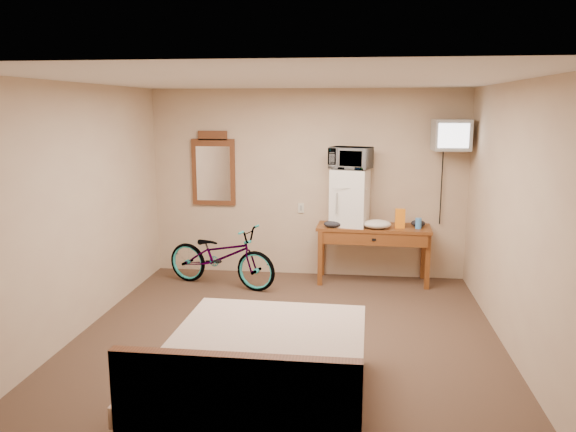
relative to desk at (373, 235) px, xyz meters
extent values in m
plane|color=#3F2D1F|center=(-0.89, -2.00, -0.64)|extent=(4.60, 4.60, 0.00)
plane|color=silver|center=(-0.89, -2.00, 1.86)|extent=(4.60, 4.60, 0.00)
cube|color=#CDB591|center=(-0.89, 0.30, 0.61)|extent=(4.20, 0.04, 2.50)
cube|color=#CDB591|center=(-0.89, -4.30, 0.61)|extent=(4.20, 0.04, 2.50)
cube|color=#CDB591|center=(-2.99, -2.00, 0.61)|extent=(0.04, 4.60, 2.50)
cube|color=#CDB591|center=(1.21, -2.00, 0.61)|extent=(0.04, 4.60, 2.50)
cube|color=beige|center=(-0.97, 0.29, 0.28)|extent=(0.08, 0.01, 0.13)
cube|color=brown|center=(0.00, 0.04, 0.09)|extent=(1.47, 0.62, 0.04)
cube|color=brown|center=(-0.67, -0.19, -0.28)|extent=(0.06, 0.06, 0.71)
cube|color=brown|center=(0.67, -0.19, -0.28)|extent=(0.06, 0.06, 0.71)
cube|color=brown|center=(-0.67, 0.27, -0.28)|extent=(0.06, 0.06, 0.71)
cube|color=brown|center=(0.67, 0.27, -0.28)|extent=(0.06, 0.06, 0.71)
cube|color=brown|center=(0.00, -0.21, -0.01)|extent=(1.33, 0.09, 0.16)
cube|color=black|center=(0.00, -0.22, -0.01)|extent=(0.05, 0.02, 0.03)
cube|color=white|center=(-0.31, 0.04, 0.48)|extent=(0.52, 0.51, 0.73)
cube|color=gray|center=(-0.31, -0.17, 0.63)|extent=(0.45, 0.01, 0.00)
cylinder|color=gray|center=(-0.47, -0.18, 0.43)|extent=(0.02, 0.02, 0.26)
imported|color=white|center=(-0.31, 0.04, 0.98)|extent=(0.58, 0.48, 0.28)
cube|color=orange|center=(0.33, -0.05, 0.23)|extent=(0.12, 0.07, 0.24)
cylinder|color=#4490E8|center=(0.56, -0.06, 0.18)|extent=(0.08, 0.08, 0.13)
ellipsoid|color=silver|center=(0.04, -0.11, 0.17)|extent=(0.36, 0.28, 0.11)
ellipsoid|color=black|center=(-0.52, -0.11, 0.16)|extent=(0.23, 0.17, 0.09)
ellipsoid|color=black|center=(0.57, 0.07, 0.15)|extent=(0.18, 0.15, 0.08)
cube|color=black|center=(0.91, 0.29, 1.19)|extent=(0.14, 0.02, 0.14)
cylinder|color=black|center=(0.91, 0.24, 1.19)|extent=(0.05, 0.30, 0.05)
cube|color=gray|center=(0.91, 0.02, 1.28)|extent=(0.46, 0.39, 0.38)
cube|color=white|center=(0.91, -0.17, 1.28)|extent=(0.37, 0.03, 0.29)
cube|color=black|center=(0.91, 0.21, 1.28)|extent=(0.27, 0.02, 0.24)
cube|color=brown|center=(-2.16, 0.28, 0.75)|extent=(0.59, 0.04, 0.90)
cube|color=brown|center=(-2.16, 0.28, 1.25)|extent=(0.39, 0.04, 0.13)
cube|color=white|center=(-2.16, 0.26, 0.73)|extent=(0.47, 0.01, 0.74)
imported|color=black|center=(-1.93, -0.37, -0.24)|extent=(1.60, 0.94, 0.80)
cube|color=brown|center=(-0.90, -3.30, -0.44)|extent=(1.49, 1.96, 0.40)
cube|color=#C1AF95|center=(-0.90, -3.30, -0.19)|extent=(1.53, 2.00, 0.14)
cube|color=brown|center=(-0.90, -4.26, -0.09)|extent=(1.44, 0.08, 0.70)
ellipsoid|color=white|center=(-1.24, -3.95, -0.06)|extent=(0.57, 0.35, 0.20)
ellipsoid|color=white|center=(-0.56, -3.95, -0.06)|extent=(0.57, 0.35, 0.20)
camera|label=1|loc=(-0.24, -7.13, 1.63)|focal=35.00mm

